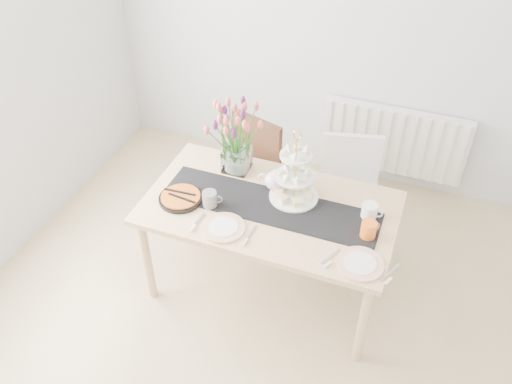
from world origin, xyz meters
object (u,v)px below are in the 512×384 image
(teapot, at_px, (276,181))
(tulip_vase, at_px, (236,128))
(chair_white, at_px, (349,185))
(cream_jug, at_px, (369,211))
(chair_brown, at_px, (247,167))
(plate_right, at_px, (360,264))
(tart_tin, at_px, (181,198))
(mug_grey, at_px, (210,199))
(dining_table, at_px, (270,215))
(radiator, at_px, (393,141))
(mug_orange, at_px, (368,230))
(plate_left, at_px, (223,228))
(cake_stand, at_px, (295,182))

(teapot, bearing_deg, tulip_vase, 156.16)
(chair_white, height_order, cream_jug, chair_white)
(chair_brown, xyz_separation_m, tulip_vase, (0.05, -0.31, 0.56))
(chair_brown, relative_size, plate_right, 3.34)
(tart_tin, height_order, mug_grey, mug_grey)
(dining_table, relative_size, chair_white, 1.84)
(dining_table, distance_m, tart_tin, 0.58)
(teapot, bearing_deg, radiator, 60.42)
(chair_brown, height_order, mug_orange, chair_brown)
(dining_table, bearing_deg, plate_left, -123.36)
(teapot, height_order, tart_tin, teapot)
(tart_tin, xyz_separation_m, mug_grey, (0.20, 0.01, 0.04))
(chair_brown, height_order, mug_grey, chair_brown)
(mug_grey, height_order, plate_left, mug_grey)
(chair_brown, xyz_separation_m, plate_left, (0.20, -0.89, 0.23))
(radiator, height_order, mug_grey, mug_grey)
(chair_white, height_order, cake_stand, cake_stand)
(cake_stand, distance_m, tart_tin, 0.74)
(dining_table, relative_size, plate_right, 5.89)
(chair_white, bearing_deg, mug_grey, -145.66)
(radiator, xyz_separation_m, chair_brown, (-0.97, -0.87, 0.08))
(dining_table, height_order, plate_left, plate_left)
(chair_white, height_order, mug_orange, chair_white)
(chair_brown, distance_m, plate_right, 1.39)
(mug_orange, height_order, plate_left, mug_orange)
(radiator, distance_m, chair_brown, 1.31)
(teapot, distance_m, tart_tin, 0.62)
(chair_white, distance_m, plate_left, 1.17)
(cream_jug, bearing_deg, cake_stand, -173.75)
(chair_white, relative_size, tulip_vase, 1.41)
(mug_grey, bearing_deg, tulip_vase, 69.59)
(plate_right, bearing_deg, cream_jug, 95.13)
(chair_brown, height_order, plate_right, chair_brown)
(chair_brown, relative_size, cake_stand, 1.94)
(cream_jug, bearing_deg, tulip_vase, 177.50)
(chair_brown, distance_m, plate_left, 0.94)
(chair_brown, height_order, teapot, chair_brown)
(radiator, height_order, tulip_vase, tulip_vase)
(radiator, distance_m, chair_white, 0.80)
(mug_grey, xyz_separation_m, mug_orange, (0.99, 0.08, 0.00))
(cake_stand, height_order, teapot, cake_stand)
(tart_tin, bearing_deg, dining_table, 14.82)
(chair_brown, bearing_deg, plate_left, -59.64)
(chair_white, xyz_separation_m, plate_left, (-0.57, -0.99, 0.25))
(dining_table, relative_size, chair_brown, 1.77)
(cake_stand, height_order, plate_right, cake_stand)
(cake_stand, xyz_separation_m, plate_left, (-0.31, -0.42, -0.13))
(radiator, relative_size, mug_grey, 10.91)
(teapot, distance_m, plate_right, 0.82)
(dining_table, bearing_deg, tulip_vase, 140.34)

